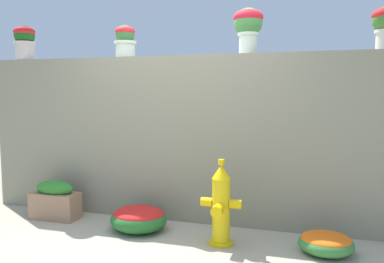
% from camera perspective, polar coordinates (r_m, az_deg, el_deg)
% --- Properties ---
extents(ground_plane, '(24.00, 24.00, 0.00)m').
position_cam_1_polar(ground_plane, '(4.02, -5.81, -16.16)').
color(ground_plane, '#A49C86').
extents(stone_wall, '(4.97, 0.32, 1.91)m').
position_cam_1_polar(stone_wall, '(4.63, -1.54, -1.01)').
color(stone_wall, gray).
rests_on(stone_wall, ground).
extents(potted_plant_0, '(0.27, 0.27, 0.45)m').
position_cam_1_polar(potted_plant_0, '(5.66, -23.14, 12.15)').
color(potted_plant_0, beige).
rests_on(potted_plant_0, stone_wall).
extents(potted_plant_1, '(0.27, 0.27, 0.39)m').
position_cam_1_polar(potted_plant_1, '(4.93, -9.69, 13.05)').
color(potted_plant_1, beige).
rests_on(potted_plant_1, stone_wall).
extents(potted_plant_2, '(0.33, 0.33, 0.50)m').
position_cam_1_polar(potted_plant_2, '(4.48, 8.17, 15.17)').
color(potted_plant_2, beige).
rests_on(potted_plant_2, stone_wall).
extents(fire_hydrant, '(0.40, 0.33, 0.85)m').
position_cam_1_polar(fire_hydrant, '(3.92, 4.21, -10.78)').
color(fire_hydrant, yellow).
rests_on(fire_hydrant, ground).
extents(flower_bush_left, '(0.51, 0.46, 0.21)m').
position_cam_1_polar(flower_bush_left, '(3.99, 18.88, -15.01)').
color(flower_bush_left, '#367635').
rests_on(flower_bush_left, ground).
extents(flower_bush_right, '(0.62, 0.56, 0.27)m').
position_cam_1_polar(flower_bush_right, '(4.40, -7.77, -12.31)').
color(flower_bush_right, '#256429').
rests_on(flower_bush_right, ground).
extents(planter_box, '(0.57, 0.26, 0.46)m').
position_cam_1_polar(planter_box, '(5.00, -19.26, -9.44)').
color(planter_box, '#9C7356').
rests_on(planter_box, ground).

